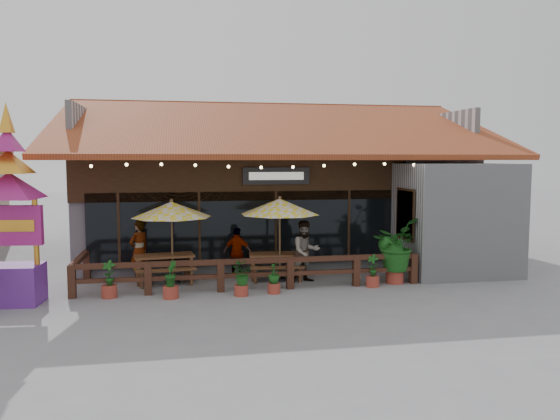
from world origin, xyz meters
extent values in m
plane|color=gray|center=(0.00, 0.00, 0.00)|extent=(100.00, 100.00, 0.00)
cube|color=#B5B5BB|center=(0.00, 7.00, 2.00)|extent=(14.00, 10.00, 4.00)
cube|color=#352111|center=(-1.50, 1.92, 3.20)|extent=(11.00, 0.16, 1.60)
cube|color=black|center=(-1.50, 1.90, 1.50)|extent=(10.00, 0.12, 2.40)
cube|color=#EEB26B|center=(-1.50, 2.10, 1.50)|extent=(9.80, 0.05, 2.20)
cube|color=#B5B5BB|center=(5.25, 0.65, 1.80)|extent=(3.50, 2.70, 3.60)
cube|color=#AE1C1B|center=(3.44, 0.50, 2.00)|extent=(0.06, 1.20, 1.50)
cube|color=#352111|center=(3.43, 0.50, 2.00)|extent=(0.04, 1.34, 1.64)
cube|color=#9C4423|center=(0.00, 3.50, 4.90)|extent=(15.50, 7.05, 2.37)
cube|color=#9C4423|center=(0.00, 10.50, 4.90)|extent=(15.50, 7.05, 2.37)
cube|color=#9C4423|center=(0.00, 7.00, 6.02)|extent=(15.50, 0.30, 0.12)
cube|color=#B5B5BB|center=(-7.00, 7.00, 4.70)|extent=(0.20, 9.00, 1.80)
cube|color=#B5B5BB|center=(7.00, 7.00, 4.70)|extent=(0.20, 9.00, 1.80)
cube|color=black|center=(-0.50, 1.80, 3.20)|extent=(2.20, 0.10, 0.55)
cube|color=silver|center=(-0.50, 1.74, 3.20)|extent=(1.80, 0.02, 0.25)
cube|color=#352111|center=(-5.50, 1.86, 1.50)|extent=(0.08, 0.08, 2.40)
cube|color=#352111|center=(-3.00, 1.86, 1.50)|extent=(0.08, 0.08, 2.40)
cube|color=#352111|center=(-0.50, 1.86, 1.50)|extent=(0.08, 0.08, 2.40)
cube|color=#352111|center=(2.00, 1.86, 1.50)|extent=(0.08, 0.08, 2.40)
sphere|color=#FDDF8B|center=(-6.00, 0.08, 3.55)|extent=(0.09, 0.09, 0.09)
sphere|color=#FDDF8B|center=(-5.05, 0.08, 3.59)|extent=(0.09, 0.09, 0.09)
sphere|color=#FDDF8B|center=(-4.10, 0.08, 3.60)|extent=(0.09, 0.09, 0.09)
sphere|color=#FDDF8B|center=(-3.15, 0.08, 3.57)|extent=(0.09, 0.09, 0.09)
sphere|color=#FDDF8B|center=(-2.20, 0.08, 3.53)|extent=(0.09, 0.09, 0.09)
sphere|color=#FDDF8B|center=(-1.25, 0.08, 3.50)|extent=(0.09, 0.09, 0.09)
sphere|color=#FDDF8B|center=(-0.30, 0.08, 3.51)|extent=(0.09, 0.09, 0.09)
sphere|color=#FDDF8B|center=(0.65, 0.08, 3.55)|extent=(0.09, 0.09, 0.09)
sphere|color=#FDDF8B|center=(1.60, 0.08, 3.59)|extent=(0.09, 0.09, 0.09)
sphere|color=#FDDF8B|center=(2.55, 0.08, 3.60)|extent=(0.09, 0.09, 0.09)
sphere|color=#FDDF8B|center=(3.50, 0.08, 3.57)|extent=(0.09, 0.09, 0.09)
cube|color=#472519|center=(-6.50, -0.50, 0.45)|extent=(0.20, 0.20, 0.90)
cube|color=#472519|center=(-4.50, -0.50, 0.45)|extent=(0.20, 0.20, 0.90)
cube|color=#472519|center=(-2.50, -0.50, 0.45)|extent=(0.20, 0.20, 0.90)
cube|color=#472519|center=(-0.50, -0.50, 0.45)|extent=(0.20, 0.20, 0.90)
cube|color=#472519|center=(1.50, -0.50, 0.45)|extent=(0.20, 0.20, 0.90)
cube|color=#472519|center=(3.30, -0.50, 0.45)|extent=(0.20, 0.20, 0.90)
cube|color=#472519|center=(-1.60, -0.50, 0.85)|extent=(9.80, 0.16, 0.14)
cube|color=#472519|center=(-1.60, -0.50, 0.45)|extent=(9.80, 0.12, 0.12)
cube|color=#472519|center=(-6.50, 0.75, 0.85)|extent=(0.16, 2.50, 0.14)
cube|color=#472519|center=(-6.50, 1.90, 0.45)|extent=(0.20, 0.20, 0.90)
cylinder|color=brown|center=(-3.85, 0.82, 1.20)|extent=(0.06, 0.06, 2.40)
cone|color=yellow|center=(-3.85, 0.82, 2.25)|extent=(2.72, 2.72, 0.47)
sphere|color=brown|center=(-3.85, 0.82, 2.51)|extent=(0.10, 0.10, 0.10)
cylinder|color=black|center=(-3.85, 0.82, 0.03)|extent=(0.46, 0.46, 0.06)
cylinder|color=brown|center=(-0.60, 0.61, 1.23)|extent=(0.06, 0.06, 2.46)
cone|color=yellow|center=(-0.60, 0.61, 2.30)|extent=(3.19, 3.19, 0.48)
sphere|color=brown|center=(-0.60, 0.61, 2.57)|extent=(0.11, 0.11, 0.11)
cylinder|color=black|center=(-0.60, 0.61, 0.03)|extent=(0.47, 0.47, 0.06)
cube|color=brown|center=(-4.10, 1.02, 0.82)|extent=(1.86, 1.04, 0.07)
cube|color=brown|center=(-4.87, 0.93, 0.41)|extent=(0.18, 0.78, 0.82)
cube|color=brown|center=(-3.33, 1.12, 0.41)|extent=(0.18, 0.78, 0.82)
cube|color=brown|center=(-4.02, 0.42, 0.49)|extent=(1.79, 0.53, 0.06)
cube|color=brown|center=(-4.18, 1.63, 0.49)|extent=(1.79, 0.53, 0.06)
cube|color=brown|center=(-0.66, 0.93, 0.77)|extent=(1.73, 0.92, 0.06)
cube|color=brown|center=(-1.39, 0.99, 0.39)|extent=(0.15, 0.73, 0.77)
cube|color=brown|center=(0.06, 0.86, 0.39)|extent=(0.15, 0.73, 0.77)
cube|color=brown|center=(-0.71, 0.35, 0.46)|extent=(1.69, 0.43, 0.05)
cube|color=brown|center=(-0.62, 1.50, 0.46)|extent=(1.69, 0.43, 0.05)
cube|color=#65268E|center=(-7.86, -0.85, 0.51)|extent=(1.45, 1.14, 1.03)
cube|color=#A21D71|center=(-7.86, -0.85, 2.05)|extent=(1.55, 0.34, 1.03)
cube|color=orange|center=(-7.86, -0.97, 2.05)|extent=(1.20, 0.13, 0.30)
cylinder|color=orange|center=(-7.26, -0.85, 1.88)|extent=(0.14, 0.14, 1.71)
pyramid|color=#A21D71|center=(-7.86, -0.85, 3.42)|extent=(2.22, 2.22, 0.68)
pyramid|color=orange|center=(-7.86, -0.85, 3.98)|extent=(1.57, 1.57, 0.60)
pyramid|color=#A21D71|center=(-7.86, -0.85, 4.53)|extent=(1.02, 1.02, 0.60)
pyramid|color=orange|center=(-7.86, -0.85, 5.17)|extent=(0.46, 0.46, 0.77)
cylinder|color=#993729|center=(2.77, -0.35, 0.19)|extent=(0.53, 0.53, 0.39)
imported|color=#195919|center=(2.77, -0.35, 1.18)|extent=(1.84, 1.88, 1.59)
sphere|color=#195919|center=(2.90, -0.44, 0.88)|extent=(0.53, 0.53, 0.53)
sphere|color=#195919|center=(2.66, -0.23, 1.06)|extent=(0.46, 0.46, 0.46)
imported|color=#352111|center=(-4.86, 1.39, 0.94)|extent=(0.81, 0.80, 1.89)
imported|color=#352111|center=(0.14, 0.28, 0.95)|extent=(1.04, 0.88, 1.89)
imported|color=#352111|center=(-1.83, 1.32, 0.80)|extent=(1.01, 0.73, 1.59)
cylinder|color=#993729|center=(-5.52, -0.62, 0.17)|extent=(0.42, 0.42, 0.33)
imported|color=#195919|center=(-5.52, -0.62, 0.68)|extent=(0.41, 0.32, 0.69)
cylinder|color=#993729|center=(-3.88, -1.00, 0.17)|extent=(0.42, 0.42, 0.33)
imported|color=#195919|center=(-3.88, -1.00, 0.68)|extent=(0.34, 0.41, 0.69)
cylinder|color=#993729|center=(-1.98, -1.07, 0.15)|extent=(0.38, 0.38, 0.30)
imported|color=#195919|center=(-1.98, -1.07, 0.62)|extent=(0.73, 0.70, 0.62)
cylinder|color=#993729|center=(-1.05, -0.95, 0.14)|extent=(0.35, 0.35, 0.28)
imported|color=#195919|center=(-1.05, -0.95, 0.58)|extent=(0.44, 0.44, 0.59)
cylinder|color=#993729|center=(1.94, -0.69, 0.16)|extent=(0.39, 0.39, 0.31)
imported|color=#195919|center=(1.94, -0.69, 0.64)|extent=(0.41, 0.40, 0.65)
camera|label=1|loc=(-3.59, -15.72, 3.73)|focal=35.00mm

